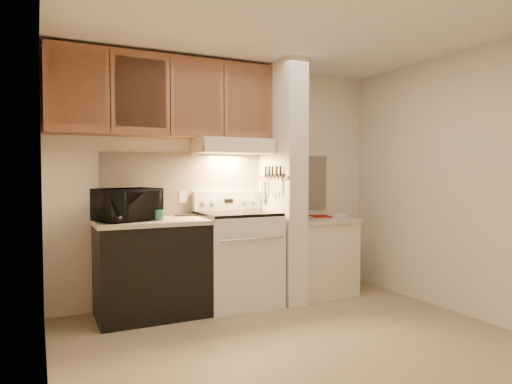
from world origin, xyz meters
TOP-DOWN VIEW (x-y plane):
  - floor at (0.00, 0.00)m, footprint 3.60×3.60m
  - ceiling at (0.00, 0.00)m, footprint 3.60×3.60m
  - wall_back at (0.00, 1.50)m, footprint 3.60×2.50m
  - wall_left at (-1.80, 0.00)m, footprint 0.02×3.00m
  - wall_right at (1.80, 0.00)m, footprint 0.02×3.00m
  - backsplash at (0.00, 1.49)m, footprint 2.60×0.02m
  - range_body at (0.00, 1.16)m, footprint 0.76×0.65m
  - oven_window at (0.00, 0.84)m, footprint 0.50×0.01m
  - oven_handle at (0.00, 0.80)m, footprint 0.65×0.02m
  - cooktop at (0.00, 1.16)m, footprint 0.74×0.64m
  - range_backguard at (0.00, 1.44)m, footprint 0.76×0.08m
  - range_display at (0.00, 1.40)m, footprint 0.10×0.01m
  - range_knob_left_outer at (-0.28, 1.40)m, footprint 0.05×0.02m
  - range_knob_left_inner at (-0.18, 1.40)m, footprint 0.05×0.02m
  - range_knob_right_inner at (0.18, 1.40)m, footprint 0.05×0.02m
  - range_knob_right_outer at (0.28, 1.40)m, footprint 0.05×0.02m
  - dishwasher_front at (-0.88, 1.17)m, footprint 1.00×0.63m
  - left_countertop at (-0.88, 1.17)m, footprint 1.04×0.67m
  - spoon_rest at (-0.48, 1.36)m, footprint 0.24×0.12m
  - teal_jar at (-0.83, 1.06)m, footprint 0.09×0.09m
  - outlet at (-0.48, 1.48)m, footprint 0.08×0.01m
  - microwave at (-1.10, 1.15)m, footprint 0.64×0.55m
  - partition_pillar at (0.51, 1.15)m, footprint 0.22×0.70m
  - pillar_trim at (0.39, 1.15)m, footprint 0.01×0.70m
  - knife_strip at (0.39, 1.10)m, footprint 0.02×0.42m
  - knife_blade_a at (0.38, 0.95)m, footprint 0.01×0.03m
  - knife_handle_a at (0.38, 0.94)m, footprint 0.02×0.02m
  - knife_blade_b at (0.38, 1.02)m, footprint 0.01×0.04m
  - knife_handle_b at (0.38, 1.02)m, footprint 0.02×0.02m
  - knife_blade_c at (0.38, 1.09)m, footprint 0.01×0.04m
  - knife_handle_c at (0.38, 1.11)m, footprint 0.02×0.02m
  - knife_blade_d at (0.38, 1.17)m, footprint 0.01×0.04m
  - knife_handle_d at (0.38, 1.19)m, footprint 0.02×0.02m
  - knife_blade_e at (0.38, 1.25)m, footprint 0.01×0.04m
  - knife_handle_e at (0.38, 1.27)m, footprint 0.02×0.02m
  - oven_mitt at (0.38, 1.32)m, footprint 0.03×0.09m
  - right_cab_base at (0.97, 1.15)m, footprint 0.70×0.60m
  - right_countertop at (0.97, 1.15)m, footprint 0.74×0.64m
  - red_folder at (1.07, 1.25)m, footprint 0.27×0.33m
  - white_box at (1.19, 1.05)m, footprint 0.17×0.14m
  - range_hood at (0.00, 1.28)m, footprint 0.78×0.44m
  - hood_lip at (0.00, 1.07)m, footprint 0.78×0.04m
  - upper_cabinets at (-0.69, 1.32)m, footprint 2.18×0.33m
  - cab_door_a at (-1.51, 1.17)m, footprint 0.46×0.01m
  - cab_gap_a at (-1.23, 1.16)m, footprint 0.01×0.01m
  - cab_door_b at (-0.96, 1.17)m, footprint 0.46×0.01m
  - cab_gap_b at (-0.69, 1.16)m, footprint 0.01×0.01m
  - cab_door_c at (-0.42, 1.17)m, footprint 0.46×0.01m
  - cab_gap_c at (-0.14, 1.16)m, footprint 0.01×0.01m
  - cab_door_d at (0.13, 1.17)m, footprint 0.46×0.01m

SIDE VIEW (x-z plane):
  - floor at x=0.00m, z-range 0.00..0.00m
  - right_cab_base at x=0.97m, z-range 0.00..0.81m
  - dishwasher_front at x=-0.88m, z-range 0.00..0.87m
  - range_body at x=0.00m, z-range 0.00..0.92m
  - oven_window at x=0.00m, z-range 0.35..0.65m
  - oven_handle at x=0.00m, z-range 0.71..0.73m
  - right_countertop at x=0.97m, z-range 0.81..0.85m
  - red_folder at x=1.07m, z-range 0.85..0.86m
  - white_box at x=1.19m, z-range 0.85..0.89m
  - left_countertop at x=-0.88m, z-range 0.87..0.91m
  - spoon_rest at x=-0.48m, z-range 0.91..0.93m
  - cooktop at x=0.00m, z-range 0.92..0.95m
  - teal_jar at x=-0.83m, z-range 0.91..1.01m
  - range_backguard at x=0.00m, z-range 0.95..1.15m
  - range_display at x=0.00m, z-range 1.03..1.07m
  - range_knob_left_outer at x=-0.28m, z-range 1.03..1.07m
  - range_knob_left_inner at x=-0.18m, z-range 1.03..1.07m
  - range_knob_right_inner at x=0.18m, z-range 1.03..1.07m
  - range_knob_right_outer at x=0.28m, z-range 1.03..1.07m
  - microwave at x=-1.10m, z-range 0.91..1.21m
  - outlet at x=-0.48m, z-range 1.04..1.16m
  - oven_mitt at x=0.38m, z-range 1.05..1.26m
  - knife_blade_c at x=0.38m, z-range 1.10..1.30m
  - knife_blade_b at x=0.38m, z-range 1.12..1.30m
  - knife_blade_e at x=0.38m, z-range 1.12..1.30m
  - knife_blade_a at x=0.38m, z-range 1.14..1.30m
  - knife_blade_d at x=0.38m, z-range 1.14..1.30m
  - backsplash at x=0.00m, z-range 0.92..1.55m
  - wall_back at x=0.00m, z-range 1.24..1.26m
  - wall_left at x=-1.80m, z-range 0.00..2.50m
  - wall_right at x=1.80m, z-range 0.00..2.50m
  - partition_pillar at x=0.51m, z-range 0.00..2.50m
  - pillar_trim at x=0.39m, z-range 1.28..1.32m
  - knife_strip at x=0.39m, z-range 1.30..1.34m
  - knife_handle_a at x=0.38m, z-range 1.32..1.42m
  - knife_handle_b at x=0.38m, z-range 1.32..1.42m
  - knife_handle_c at x=0.38m, z-range 1.32..1.42m
  - knife_handle_d at x=0.38m, z-range 1.32..1.42m
  - knife_handle_e at x=0.38m, z-range 1.32..1.42m
  - hood_lip at x=0.00m, z-range 1.55..1.61m
  - range_hood at x=0.00m, z-range 1.55..1.70m
  - upper_cabinets at x=-0.69m, z-range 1.70..2.47m
  - cab_door_a at x=-1.51m, z-range 1.77..2.40m
  - cab_gap_a at x=-1.23m, z-range 1.72..2.45m
  - cab_door_b at x=-0.96m, z-range 1.77..2.40m
  - cab_gap_b at x=-0.69m, z-range 1.72..2.45m
  - cab_door_c at x=-0.42m, z-range 1.77..2.40m
  - cab_gap_c at x=-0.14m, z-range 1.72..2.45m
  - cab_door_d at x=0.13m, z-range 1.77..2.40m
  - ceiling at x=0.00m, z-range 2.50..2.50m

